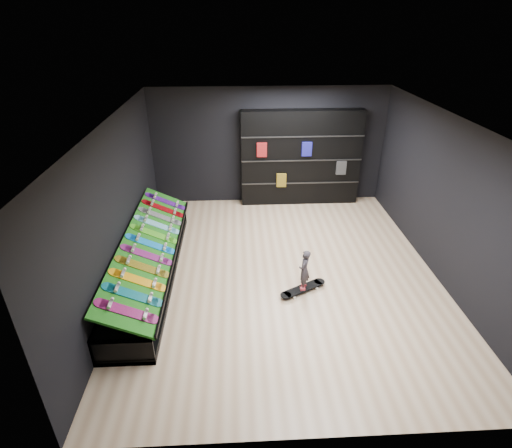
{
  "coord_description": "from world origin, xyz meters",
  "views": [
    {
      "loc": [
        -0.85,
        -6.5,
        4.59
      ],
      "look_at": [
        -0.5,
        0.2,
        1.0
      ],
      "focal_mm": 28.0,
      "sensor_mm": 36.0,
      "label": 1
    }
  ],
  "objects_px": {
    "back_shelving": "(301,158)",
    "child": "(304,277)",
    "display_rack": "(151,266)",
    "floor_skateboard": "(303,290)"
  },
  "relations": [
    {
      "from": "display_rack",
      "to": "floor_skateboard",
      "type": "distance_m",
      "value": 2.95
    },
    {
      "from": "back_shelving",
      "to": "floor_skateboard",
      "type": "height_order",
      "value": "back_shelving"
    },
    {
      "from": "display_rack",
      "to": "back_shelving",
      "type": "distance_m",
      "value": 4.83
    },
    {
      "from": "floor_skateboard",
      "to": "child",
      "type": "bearing_deg",
      "value": 151.41
    },
    {
      "from": "display_rack",
      "to": "floor_skateboard",
      "type": "bearing_deg",
      "value": -12.4
    },
    {
      "from": "floor_skateboard",
      "to": "child",
      "type": "xyz_separation_m",
      "value": [
        -0.0,
        0.0,
        0.28
      ]
    },
    {
      "from": "back_shelving",
      "to": "child",
      "type": "bearing_deg",
      "value": -97.16
    },
    {
      "from": "child",
      "to": "display_rack",
      "type": "bearing_deg",
      "value": -78.07
    },
    {
      "from": "display_rack",
      "to": "back_shelving",
      "type": "height_order",
      "value": "back_shelving"
    },
    {
      "from": "floor_skateboard",
      "to": "child",
      "type": "height_order",
      "value": "child"
    }
  ]
}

